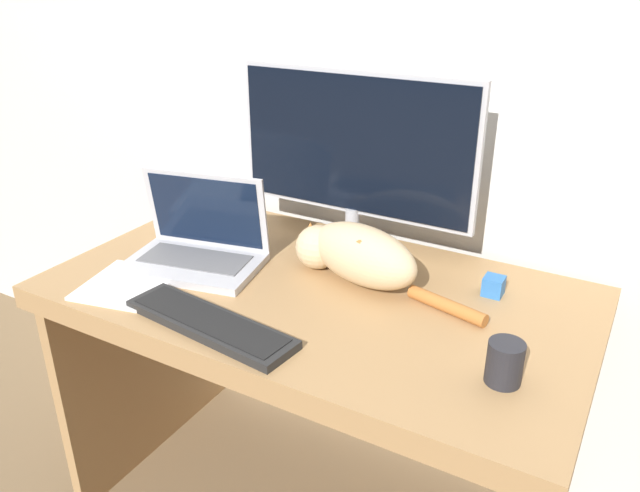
{
  "coord_description": "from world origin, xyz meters",
  "views": [
    {
      "loc": [
        0.68,
        -0.81,
        1.5
      ],
      "look_at": [
        0.03,
        0.33,
        0.9
      ],
      "focal_mm": 35.0,
      "sensor_mm": 36.0,
      "label": 1
    }
  ],
  "objects_px": {
    "cat": "(357,253)",
    "external_keyboard": "(210,323)",
    "coffee_mug": "(505,363)",
    "laptop": "(197,247)",
    "monitor": "(354,154)"
  },
  "relations": [
    {
      "from": "laptop",
      "to": "external_keyboard",
      "type": "distance_m",
      "value": 0.33
    },
    {
      "from": "monitor",
      "to": "cat",
      "type": "bearing_deg",
      "value": -59.75
    },
    {
      "from": "laptop",
      "to": "coffee_mug",
      "type": "bearing_deg",
      "value": -19.25
    },
    {
      "from": "cat",
      "to": "laptop",
      "type": "bearing_deg",
      "value": -148.92
    },
    {
      "from": "coffee_mug",
      "to": "cat",
      "type": "bearing_deg",
      "value": 151.31
    },
    {
      "from": "external_keyboard",
      "to": "cat",
      "type": "xyz_separation_m",
      "value": [
        0.18,
        0.36,
        0.06
      ]
    },
    {
      "from": "laptop",
      "to": "external_keyboard",
      "type": "relative_size",
      "value": 0.87
    },
    {
      "from": "external_keyboard",
      "to": "coffee_mug",
      "type": "height_order",
      "value": "coffee_mug"
    },
    {
      "from": "cat",
      "to": "external_keyboard",
      "type": "bearing_deg",
      "value": -101.97
    },
    {
      "from": "laptop",
      "to": "cat",
      "type": "bearing_deg",
      "value": 5.05
    },
    {
      "from": "monitor",
      "to": "external_keyboard",
      "type": "relative_size",
      "value": 1.51
    },
    {
      "from": "coffee_mug",
      "to": "laptop",
      "type": "bearing_deg",
      "value": 172.27
    },
    {
      "from": "external_keyboard",
      "to": "laptop",
      "type": "bearing_deg",
      "value": 140.62
    },
    {
      "from": "monitor",
      "to": "cat",
      "type": "height_order",
      "value": "monitor"
    },
    {
      "from": "laptop",
      "to": "cat",
      "type": "xyz_separation_m",
      "value": [
        0.41,
        0.12,
        0.03
      ]
    }
  ]
}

